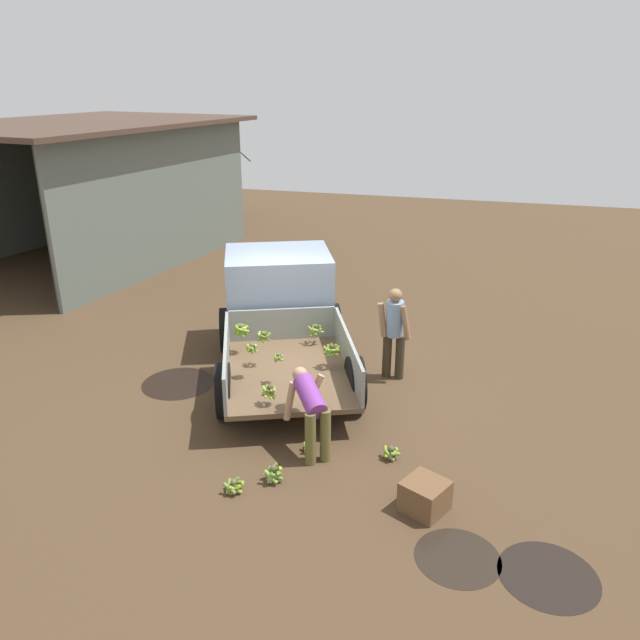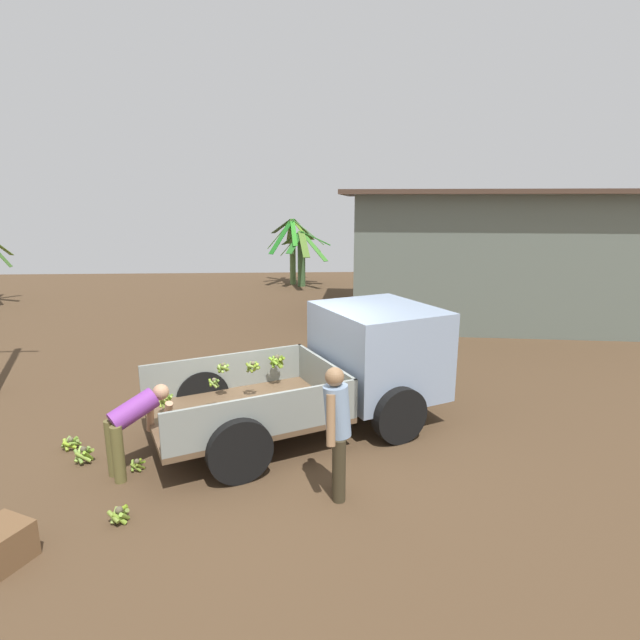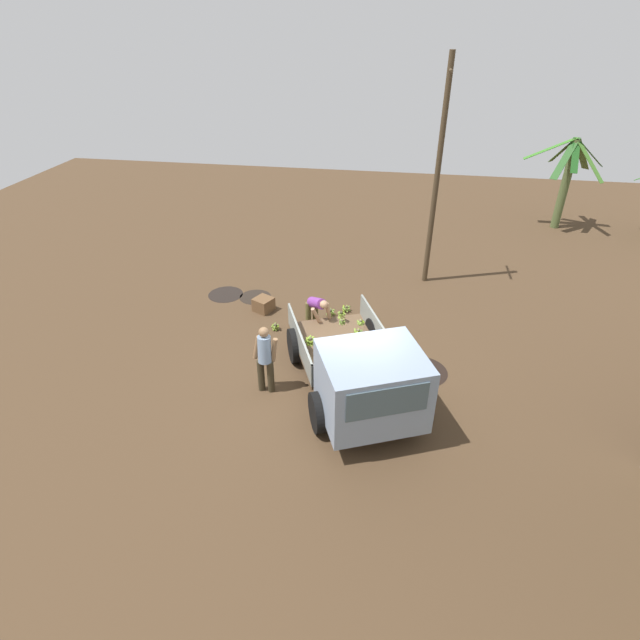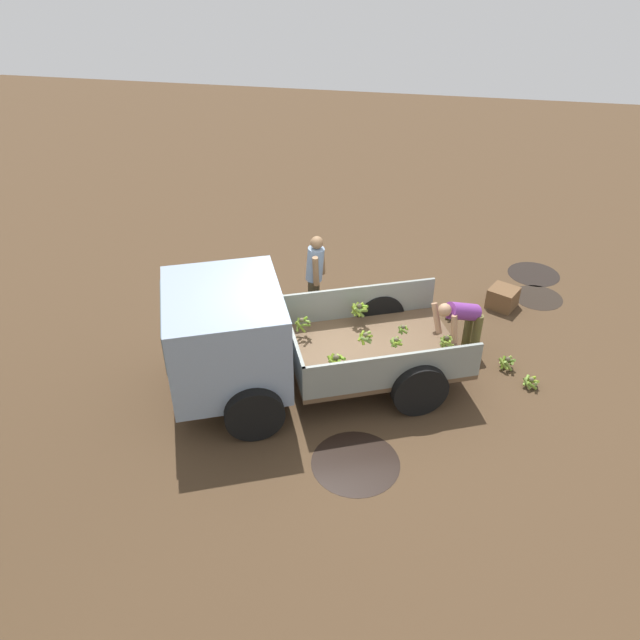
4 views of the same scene
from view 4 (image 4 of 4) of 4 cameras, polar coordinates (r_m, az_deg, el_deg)
The scene contains 12 objects.
ground at distance 10.17m, azimuth 1.22°, elevation -4.79°, with size 36.00×36.00×0.00m, color #483422.
mud_patch_0 at distance 13.57m, azimuth 18.94°, elevation 4.00°, with size 1.04×1.04×0.01m, color black.
mud_patch_1 at distance 12.77m, azimuth 19.28°, elevation 1.96°, with size 0.94×0.94×0.01m, color black.
mud_patch_2 at distance 8.73m, azimuth 3.27°, elevation -12.92°, with size 1.22×1.22×0.01m, color black.
cargo_truck at distance 9.28m, azimuth -6.12°, elevation -1.68°, with size 4.84×3.53×1.83m.
person_foreground_visitor at distance 11.03m, azimuth -0.44°, elevation 4.25°, with size 0.35×0.60×1.63m.
person_worker_loading at distance 10.42m, azimuth 12.89°, elevation 0.03°, with size 0.92×0.80×1.12m.
banana_bunch_on_ground_0 at distance 11.65m, azimuth 11.85°, elevation 0.62°, with size 0.25×0.25×0.19m.
banana_bunch_on_ground_1 at distance 10.61m, azimuth 16.74°, elevation -3.72°, with size 0.29×0.29×0.24m.
banana_bunch_on_ground_2 at distance 10.37m, azimuth 18.73°, elevation -5.37°, with size 0.26×0.26×0.18m.
banana_bunch_on_ground_3 at distance 10.74m, azimuth 12.51°, elevation -2.74°, with size 0.21×0.21×0.16m.
wooden_crate_0 at distance 12.18m, azimuth 16.36°, elevation 1.97°, with size 0.48×0.48×0.39m, color brown.
Camera 4 is at (-1.25, 7.84, 6.36)m, focal length 35.00 mm.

